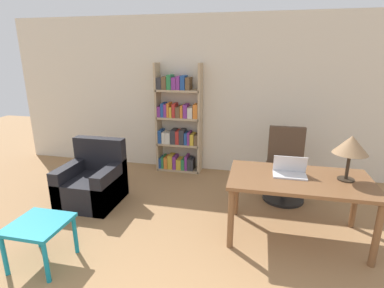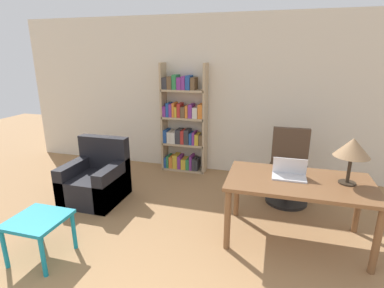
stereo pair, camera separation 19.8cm
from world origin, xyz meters
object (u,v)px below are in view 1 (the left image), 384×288
Objects in this scene: desk at (299,186)px; bookshelf at (178,125)px; armchair at (93,183)px; laptop at (290,171)px; side_table_blue at (39,229)px; office_chair at (285,168)px; table_lamp at (351,146)px.

desk is 0.81× the size of bookshelf.
bookshelf is (0.87, 1.47, 0.57)m from armchair.
side_table_blue is (-2.44, -1.11, -0.40)m from laptop.
desk is at bearing 22.52° from side_table_blue.
table_lamp is at bearing -60.54° from office_chair.
desk is at bearing -173.70° from table_lamp.
laptop is 0.41× the size of armchair.
bookshelf reaches higher than side_table_blue.
armchair is (-3.23, 0.23, -0.85)m from table_lamp.
bookshelf is (-1.88, 1.75, 0.21)m from desk.
table_lamp is 2.92m from bookshelf.
bookshelf is (0.67, 2.81, 0.47)m from side_table_blue.
desk is at bearing -86.35° from office_chair.
laptop is 0.19× the size of bookshelf.
office_chair is at bearing 119.46° from table_lamp.
office_chair is (-0.06, 1.02, -0.18)m from desk.
desk is 2.77m from side_table_blue.
office_chair reaches higher than armchair.
laptop reaches higher than side_table_blue.
bookshelf is at bearing 59.35° from armchair.
armchair is 1.80m from bookshelf.
table_lamp is (0.59, -0.00, 0.34)m from laptop.
laptop is at bearing -4.86° from armchair.
desk is 0.69m from table_lamp.
office_chair is 2.79m from armchair.
armchair is at bearing 175.96° from table_lamp.
table_lamp reaches higher than laptop.
office_chair is 3.23m from side_table_blue.
bookshelf reaches higher than table_lamp.
laptop is 2.45m from bookshelf.
table_lamp is 0.26× the size of bookshelf.
laptop is 1.02m from office_chair.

